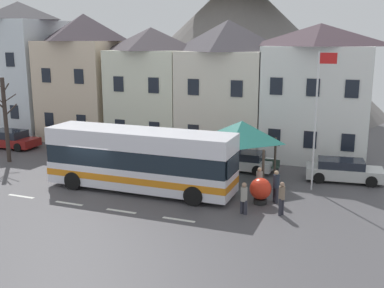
# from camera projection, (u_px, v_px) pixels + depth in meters

# --- Properties ---
(ground_plane) EXTENTS (40.00, 60.00, 0.07)m
(ground_plane) POSITION_uv_depth(u_px,v_px,m) (93.00, 191.00, 25.21)
(ground_plane) COLOR #4C4A4D
(townhouse_00) EXTENTS (6.09, 6.31, 11.21)m
(townhouse_00) POSITION_uv_depth(u_px,v_px,m) (23.00, 68.00, 40.10)
(townhouse_00) COLOR silver
(townhouse_00) RESTS_ON ground_plane
(townhouse_01) EXTENTS (5.96, 6.40, 10.10)m
(townhouse_01) POSITION_uv_depth(u_px,v_px,m) (86.00, 77.00, 38.03)
(townhouse_01) COLOR beige
(townhouse_01) RESTS_ON ground_plane
(townhouse_02) EXTENTS (5.63, 5.25, 8.97)m
(townhouse_02) POSITION_uv_depth(u_px,v_px,m) (152.00, 87.00, 35.44)
(townhouse_02) COLOR silver
(townhouse_02) RESTS_ON ground_plane
(townhouse_03) EXTENTS (6.12, 5.99, 9.46)m
(townhouse_03) POSITION_uv_depth(u_px,v_px,m) (227.00, 86.00, 33.65)
(townhouse_03) COLOR silver
(townhouse_03) RESTS_ON ground_plane
(townhouse_04) EXTENTS (6.89, 5.25, 9.11)m
(townhouse_04) POSITION_uv_depth(u_px,v_px,m) (317.00, 93.00, 31.10)
(townhouse_04) COLOR white
(townhouse_04) RESTS_ON ground_plane
(hilltop_castle) EXTENTS (33.24, 33.24, 24.35)m
(hilltop_castle) POSITION_uv_depth(u_px,v_px,m) (239.00, 37.00, 52.72)
(hilltop_castle) COLOR slate
(hilltop_castle) RESTS_ON ground_plane
(transit_bus) EXTENTS (10.45, 2.65, 3.36)m
(transit_bus) POSITION_uv_depth(u_px,v_px,m) (140.00, 160.00, 24.84)
(transit_bus) COLOR white
(transit_bus) RESTS_ON ground_plane
(bus_shelter) EXTENTS (3.60, 3.60, 3.58)m
(bus_shelter) POSITION_uv_depth(u_px,v_px,m) (242.00, 131.00, 26.18)
(bus_shelter) COLOR #473D33
(bus_shelter) RESTS_ON ground_plane
(parked_car_00) EXTENTS (4.46, 2.22, 1.28)m
(parked_car_00) POSITION_uv_depth(u_px,v_px,m) (343.00, 170.00, 26.77)
(parked_car_00) COLOR silver
(parked_car_00) RESTS_ON ground_plane
(parked_car_01) EXTENTS (4.19, 1.96, 1.31)m
(parked_car_01) POSITION_uv_depth(u_px,v_px,m) (79.00, 144.00, 33.45)
(parked_car_01) COLOR black
(parked_car_01) RESTS_ON ground_plane
(parked_car_02) EXTENTS (4.34, 1.97, 1.22)m
(parked_car_02) POSITION_uv_depth(u_px,v_px,m) (240.00, 161.00, 29.07)
(parked_car_02) COLOR silver
(parked_car_02) RESTS_ON ground_plane
(parked_car_03) EXTENTS (4.18, 2.07, 1.33)m
(parked_car_03) POSITION_uv_depth(u_px,v_px,m) (10.00, 139.00, 35.07)
(parked_car_03) COLOR maroon
(parked_car_03) RESTS_ON ground_plane
(pedestrian_00) EXTENTS (0.36, 0.33, 1.55)m
(pedestrian_00) POSITION_uv_depth(u_px,v_px,m) (259.00, 180.00, 24.17)
(pedestrian_00) COLOR #38332D
(pedestrian_00) RESTS_ON ground_plane
(pedestrian_01) EXTENTS (0.32, 0.35, 1.68)m
(pedestrian_01) POSITION_uv_depth(u_px,v_px,m) (276.00, 186.00, 23.16)
(pedestrian_01) COLOR #2D2D38
(pedestrian_01) RESTS_ON ground_plane
(pedestrian_02) EXTENTS (0.29, 0.32, 1.63)m
(pedestrian_02) POSITION_uv_depth(u_px,v_px,m) (282.00, 197.00, 21.47)
(pedestrian_02) COLOR #2D2D38
(pedestrian_02) RESTS_ON ground_plane
(pedestrian_03) EXTENTS (0.36, 0.31, 1.56)m
(pedestrian_03) POSITION_uv_depth(u_px,v_px,m) (244.00, 198.00, 21.63)
(pedestrian_03) COLOR #2D2D38
(pedestrian_03) RESTS_ON ground_plane
(public_bench) EXTENTS (1.72, 0.48, 0.87)m
(public_bench) POSITION_uv_depth(u_px,v_px,m) (265.00, 166.00, 28.39)
(public_bench) COLOR #33473D
(public_bench) RESTS_ON ground_plane
(flagpole) EXTENTS (0.95, 0.10, 7.48)m
(flagpole) POSITION_uv_depth(u_px,v_px,m) (317.00, 112.00, 24.37)
(flagpole) COLOR silver
(flagpole) RESTS_ON ground_plane
(harbour_buoy) EXTENTS (1.09, 1.09, 1.34)m
(harbour_buoy) POSITION_uv_depth(u_px,v_px,m) (260.00, 190.00, 22.99)
(harbour_buoy) COLOR black
(harbour_buoy) RESTS_ON ground_plane
(bare_tree_00) EXTENTS (2.22, 2.00, 5.65)m
(bare_tree_00) POSITION_uv_depth(u_px,v_px,m) (6.00, 118.00, 30.48)
(bare_tree_00) COLOR #382D28
(bare_tree_00) RESTS_ON ground_plane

